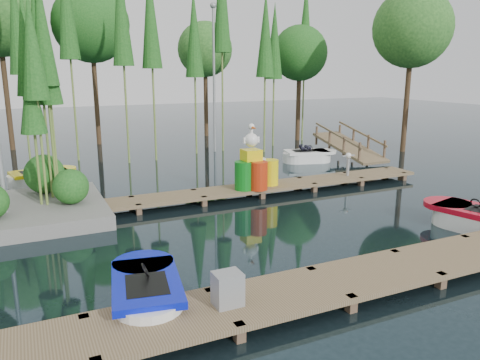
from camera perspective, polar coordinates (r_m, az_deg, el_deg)
name	(u,v)px	position (r m, az deg, el deg)	size (l,w,h in m)	color
ground_plane	(231,225)	(12.74, -1.09, -5.51)	(90.00, 90.00, 0.00)	#1A2B32
near_dock	(330,284)	(9.03, 10.91, -12.38)	(18.00, 1.50, 0.50)	brown
far_dock	(228,192)	(15.25, -1.49, -1.43)	(15.00, 1.20, 0.50)	brown
tree_screen	(85,21)	(21.89, -18.43, 17.94)	(34.42, 18.53, 10.31)	#412D1B
lamp_rear	(214,66)	(23.75, -3.21, 13.67)	(0.30, 0.30, 7.25)	gray
ramp	(349,146)	(22.64, 13.17, 4.03)	(1.50, 3.94, 1.49)	brown
boat_blue	(147,293)	(8.68, -11.32, -13.41)	(1.58, 2.73, 0.86)	white
boat_red	(477,220)	(13.78, 26.95, -4.38)	(1.88, 2.96, 0.92)	white
boat_yellow_far	(40,177)	(18.63, -23.16, 0.30)	(2.61, 1.60, 1.22)	white
boat_white_far	(308,156)	(21.51, 8.25, 2.89)	(2.69, 1.73, 1.17)	white
utility_cabinet	(228,289)	(7.94, -1.52, -13.12)	(0.46, 0.39, 0.57)	gray
yellow_barrel	(270,172)	(15.80, 3.66, 0.94)	(0.57, 0.57, 0.86)	yellow
drum_cluster	(253,169)	(15.30, 1.56, 1.29)	(1.23, 1.13, 2.13)	#0C6F17
seagull_post	(348,160)	(17.55, 13.06, 2.36)	(0.54, 0.29, 0.86)	gray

